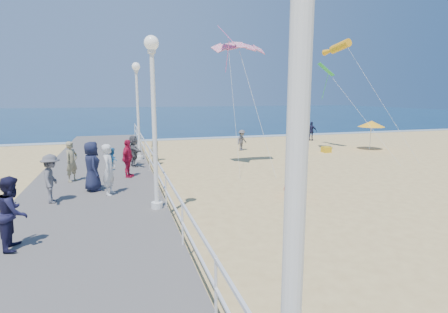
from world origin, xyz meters
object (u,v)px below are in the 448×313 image
object	(u,v)px
lamp_post_far	(137,101)
spectator_2	(51,179)
box_kite	(294,188)
beach_umbrella	(371,124)
beach_chair_right	(326,150)
beach_walker_c	(155,152)
woman_holding_toddler	(109,170)
spectator_4	(92,166)
beach_chair_left	(303,149)
toddler_held	(113,159)
lamp_post_mid	(154,106)
spectator_3	(128,158)
spectator_5	(134,151)
spectator_7	(13,212)
lamp_post_near	(297,147)
beach_walker_a	(242,140)
spectator_6	(72,162)
beach_walker_b	(311,131)

from	to	relation	value
lamp_post_far	spectator_2	size ratio (longest dim) A/B	3.22
box_kite	beach_umbrella	bearing A→B (deg)	36.86
beach_chair_right	beach_walker_c	bearing A→B (deg)	-175.16
lamp_post_far	woman_holding_toddler	distance (m)	7.45
beach_umbrella	beach_chair_right	size ratio (longest dim) A/B	3.89
spectator_4	beach_umbrella	bearing A→B (deg)	-79.91
woman_holding_toddler	box_kite	world-z (taller)	woman_holding_toddler
beach_walker_c	lamp_post_far	bearing A→B (deg)	-91.56
beach_chair_left	toddler_held	bearing A→B (deg)	-145.78
lamp_post_mid	woman_holding_toddler	xyz separation A→B (m)	(-1.46, 2.07, -2.33)
spectator_3	beach_walker_c	world-z (taller)	spectator_3
spectator_5	spectator_7	distance (m)	9.60
lamp_post_near	lamp_post_mid	world-z (taller)	same
lamp_post_mid	beach_walker_a	world-z (taller)	lamp_post_mid
spectator_5	spectator_6	distance (m)	3.62
toddler_held	spectator_3	xyz separation A→B (m)	(0.56, 2.50, -0.44)
spectator_3	spectator_4	world-z (taller)	spectator_4
lamp_post_far	beach_walker_a	size ratio (longest dim) A/B	3.53
spectator_6	beach_chair_left	distance (m)	15.68
woman_holding_toddler	beach_walker_c	distance (m)	7.55
spectator_3	box_kite	size ratio (longest dim) A/B	2.79
toddler_held	beach_chair_left	world-z (taller)	toddler_held
woman_holding_toddler	toddler_held	xyz separation A→B (m)	(0.15, 0.15, 0.35)
spectator_2	box_kite	xyz separation A→B (m)	(8.84, -0.39, -0.93)
spectator_2	beach_walker_b	size ratio (longest dim) A/B	0.99
beach_umbrella	beach_chair_right	bearing A→B (deg)	-178.25
toddler_held	lamp_post_near	bearing A→B (deg)	-156.21
lamp_post_mid	beach_walker_a	distance (m)	15.08
spectator_7	beach_chair_right	bearing A→B (deg)	-54.56
beach_walker_a	box_kite	size ratio (longest dim) A/B	2.51
toddler_held	spectator_4	size ratio (longest dim) A/B	0.45
woman_holding_toddler	beach_walker_b	size ratio (longest dim) A/B	1.11
spectator_5	box_kite	xyz separation A→B (m)	(5.93, -5.86, -0.89)
lamp_post_far	spectator_6	bearing A→B (deg)	-124.19
spectator_2	spectator_6	distance (m)	2.98
lamp_post_near	beach_chair_left	bearing A→B (deg)	60.23
lamp_post_mid	spectator_4	distance (m)	4.21
lamp_post_far	spectator_6	xyz separation A→B (m)	(-3.00, -4.42, -2.42)
spectator_2	beach_walker_b	xyz separation A→B (m)	(18.53, 14.66, -0.39)
lamp_post_near	beach_walker_a	distance (m)	23.21
woman_holding_toddler	toddler_held	bearing A→B (deg)	-27.86
spectator_2	spectator_6	xyz separation A→B (m)	(0.29, 2.96, 0.02)
spectator_4	box_kite	xyz separation A→B (m)	(7.63, -1.60, -1.04)
beach_walker_a	woman_holding_toddler	bearing A→B (deg)	-162.66
beach_walker_a	box_kite	world-z (taller)	beach_walker_a
beach_chair_left	spectator_7	bearing A→B (deg)	-139.23
beach_walker_c	beach_chair_left	bearing A→B (deg)	83.32
lamp_post_far	beach_walker_b	bearing A→B (deg)	25.53
lamp_post_near	lamp_post_far	bearing A→B (deg)	90.00
spectator_6	beach_chair_right	xyz separation A→B (m)	(15.86, 5.65, -1.05)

